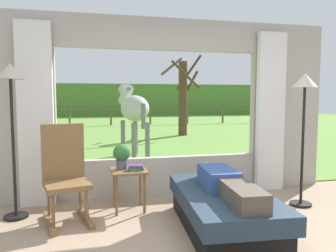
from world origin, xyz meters
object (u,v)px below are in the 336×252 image
object	(u,v)px
rocking_chair	(65,174)
book_stack	(136,168)
floor_lamp_left	(11,94)
floor_lamp_right	(304,99)
potted_plant	(122,155)
recliner_sofa	(223,209)
reclining_person	(226,183)
horse	(133,109)
side_table	(129,177)
pasture_tree	(183,95)

from	to	relation	value
rocking_chair	book_stack	world-z (taller)	rocking_chair
floor_lamp_left	floor_lamp_right	distance (m)	3.61
potted_plant	rocking_chair	bearing A→B (deg)	-161.09
potted_plant	floor_lamp_left	xyz separation A→B (m)	(-1.26, -0.02, 0.77)
recliner_sofa	rocking_chair	bearing A→B (deg)	162.53
book_stack	rocking_chair	bearing A→B (deg)	-171.95
reclining_person	floor_lamp_left	xyz separation A→B (m)	(-2.27, 0.93, 0.95)
book_stack	horse	distance (m)	3.73
book_stack	floor_lamp_left	world-z (taller)	floor_lamp_left
side_table	horse	xyz separation A→B (m)	(0.53, 3.60, 0.73)
rocking_chair	floor_lamp_left	distance (m)	1.11
potted_plant	horse	world-z (taller)	horse
rocking_chair	pasture_tree	bearing A→B (deg)	51.56
side_table	floor_lamp_right	bearing A→B (deg)	-8.56
recliner_sofa	floor_lamp_right	world-z (taller)	floor_lamp_right
rocking_chair	floor_lamp_left	size ratio (longest dim) A/B	0.62
rocking_chair	floor_lamp_right	distance (m)	3.12
floor_lamp_left	horse	size ratio (longest dim) A/B	1.00
book_stack	pasture_tree	size ratio (longest dim) A/B	0.07
recliner_sofa	potted_plant	size ratio (longest dim) A/B	5.51
potted_plant	floor_lamp_right	size ratio (longest dim) A/B	0.18
book_stack	pasture_tree	world-z (taller)	pasture_tree
floor_lamp_right	horse	world-z (taller)	horse
horse	pasture_tree	world-z (taller)	pasture_tree
floor_lamp_right	pasture_tree	xyz separation A→B (m)	(0.62, 7.92, 0.10)
reclining_person	horse	xyz separation A→B (m)	(-0.40, 4.49, 0.63)
side_table	recliner_sofa	bearing A→B (deg)	-42.32
reclining_person	side_table	bearing A→B (deg)	140.36
rocking_chair	book_stack	xyz separation A→B (m)	(0.84, 0.12, 0.01)
floor_lamp_right	horse	distance (m)	4.30
side_table	book_stack	bearing A→B (deg)	-31.49
reclining_person	side_table	world-z (taller)	reclining_person
reclining_person	potted_plant	world-z (taller)	potted_plant
recliner_sofa	book_stack	world-z (taller)	book_stack
recliner_sofa	side_table	size ratio (longest dim) A/B	3.39
potted_plant	horse	distance (m)	3.62
floor_lamp_right	horse	xyz separation A→B (m)	(-1.72, 3.94, -0.25)
reclining_person	book_stack	xyz separation A→B (m)	(-0.84, 0.84, 0.03)
recliner_sofa	rocking_chair	xyz separation A→B (m)	(-1.68, 0.67, 0.33)
recliner_sofa	book_stack	size ratio (longest dim) A/B	9.00
reclining_person	rocking_chair	xyz separation A→B (m)	(-1.68, 0.72, 0.02)
rocking_chair	potted_plant	size ratio (longest dim) A/B	3.50
potted_plant	pasture_tree	distance (m)	8.12
recliner_sofa	reclining_person	size ratio (longest dim) A/B	1.23
rocking_chair	potted_plant	bearing A→B (deg)	5.50
floor_lamp_right	reclining_person	bearing A→B (deg)	-157.14
horse	pasture_tree	xyz separation A→B (m)	(2.34, 3.99, 0.34)
side_table	potted_plant	size ratio (longest dim) A/B	1.63
floor_lamp_right	pasture_tree	bearing A→B (deg)	85.50
horse	book_stack	bearing A→B (deg)	-107.79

